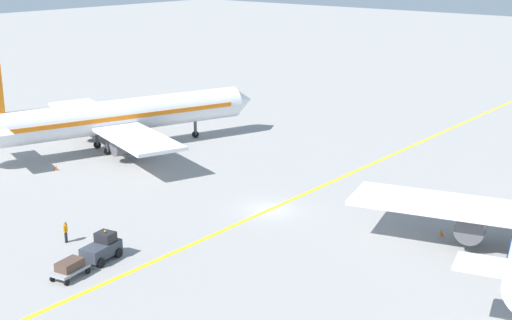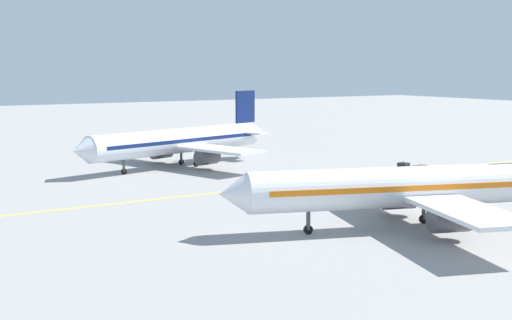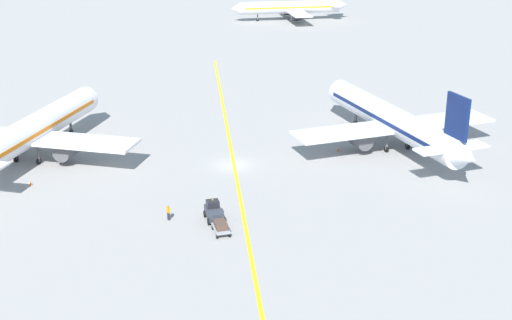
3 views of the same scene
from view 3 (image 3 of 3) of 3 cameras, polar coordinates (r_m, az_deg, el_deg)
name	(u,v)px [view 3 (image 3 of 3)]	position (r m, az deg, el deg)	size (l,w,h in m)	color
ground_plane	(234,165)	(88.76, -1.77, -0.41)	(400.00, 400.00, 0.00)	gray
apron_yellow_centreline	(234,165)	(88.76, -1.77, -0.41)	(0.40, 120.00, 0.01)	yellow
airplane_at_gate	(31,131)	(93.95, -17.55, 2.20)	(28.25, 34.69, 10.60)	white
airplane_adjacent_stand	(393,120)	(95.68, 10.88, 3.13)	(28.33, 34.88, 10.60)	silver
airplane_distant_taxiing	(291,8)	(194.71, 2.80, 12.08)	(31.99, 25.57, 9.54)	silver
baggage_tug_dark	(214,212)	(73.86, -3.40, -4.15)	(2.24, 3.24, 2.11)	#333842
baggage_cart_trailing	(221,226)	(71.00, -2.83, -5.32)	(1.88, 2.82, 1.24)	gray
ground_crew_worker	(168,212)	(74.21, -7.03, -4.14)	(0.39, 0.49, 1.68)	#23232D
traffic_cone_near_nose	(338,149)	(94.07, 6.61, 0.86)	(0.32, 0.32, 0.55)	orange
traffic_cone_mid_apron	(31,183)	(86.52, -17.57, -1.78)	(0.32, 0.32, 0.55)	orange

